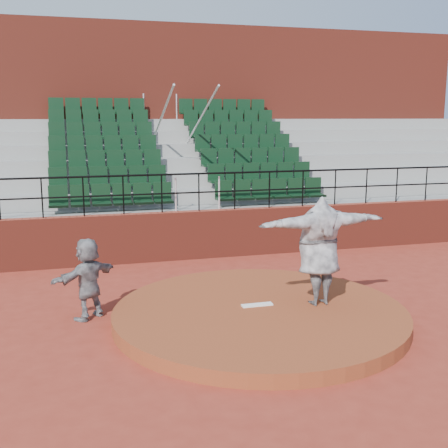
% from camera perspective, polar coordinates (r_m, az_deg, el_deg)
% --- Properties ---
extents(ground, '(90.00, 90.00, 0.00)m').
position_cam_1_polar(ground, '(10.77, 3.63, -9.78)').
color(ground, maroon).
rests_on(ground, ground).
extents(pitchers_mound, '(5.50, 5.50, 0.25)m').
position_cam_1_polar(pitchers_mound, '(10.72, 3.63, -9.16)').
color(pitchers_mound, brown).
rests_on(pitchers_mound, ground).
extents(pitching_rubber, '(0.60, 0.15, 0.03)m').
position_cam_1_polar(pitching_rubber, '(10.81, 3.38, -8.20)').
color(pitching_rubber, white).
rests_on(pitching_rubber, pitchers_mound).
extents(boundary_wall, '(24.00, 0.30, 1.30)m').
position_cam_1_polar(boundary_wall, '(15.21, -2.53, -1.06)').
color(boundary_wall, maroon).
rests_on(boundary_wall, ground).
extents(wall_railing, '(24.04, 0.05, 1.03)m').
position_cam_1_polar(wall_railing, '(14.99, -2.57, 4.10)').
color(wall_railing, black).
rests_on(wall_railing, boundary_wall).
extents(seating_deck, '(24.00, 5.97, 4.63)m').
position_cam_1_polar(seating_deck, '(18.60, -5.10, 3.57)').
color(seating_deck, gray).
rests_on(seating_deck, ground).
extents(press_box_facade, '(24.00, 3.00, 7.10)m').
position_cam_1_polar(press_box_facade, '(22.36, -7.08, 10.17)').
color(press_box_facade, maroon).
rests_on(press_box_facade, ground).
extents(pitcher, '(2.60, 0.84, 2.08)m').
position_cam_1_polar(pitcher, '(10.78, 9.66, -2.70)').
color(pitcher, black).
rests_on(pitcher, pitchers_mound).
extents(fielder, '(1.43, 1.25, 1.56)m').
position_cam_1_polar(fielder, '(10.95, -13.64, -5.40)').
color(fielder, black).
rests_on(fielder, ground).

